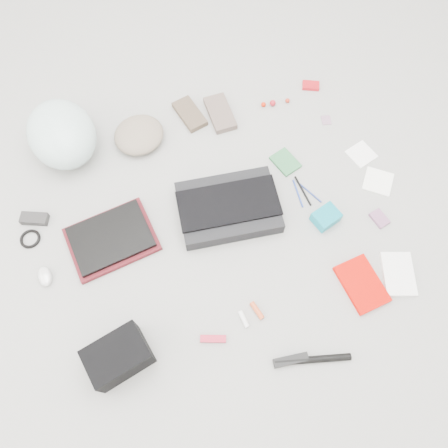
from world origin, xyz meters
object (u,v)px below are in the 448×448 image
object	(u,v)px
messenger_bag	(228,208)
book_red	(362,284)
bike_helmet	(62,134)
accordion_wallet	(326,217)
laptop	(111,237)
camera_bag	(119,357)

from	to	relation	value
messenger_bag	book_red	bearing A→B (deg)	-43.58
bike_helmet	accordion_wallet	xyz separation A→B (m)	(0.96, -0.72, -0.08)
messenger_bag	bike_helmet	distance (m)	0.80
laptop	bike_helmet	size ratio (longest dim) A/B	0.87
bike_helmet	messenger_bag	bearing A→B (deg)	-52.14
camera_bag	book_red	world-z (taller)	camera_bag
messenger_bag	camera_bag	size ratio (longest dim) A/B	1.93
bike_helmet	book_red	bearing A→B (deg)	-55.63
laptop	book_red	size ratio (longest dim) A/B	1.48
messenger_bag	laptop	world-z (taller)	messenger_bag
camera_bag	accordion_wallet	world-z (taller)	camera_bag
bike_helmet	book_red	xyz separation A→B (m)	(0.97, -1.03, -0.10)
bike_helmet	camera_bag	distance (m)	0.99
camera_bag	bike_helmet	bearing A→B (deg)	78.00
camera_bag	accordion_wallet	xyz separation A→B (m)	(0.95, 0.27, -0.04)
messenger_bag	accordion_wallet	xyz separation A→B (m)	(0.37, -0.17, -0.01)
bike_helmet	accordion_wallet	distance (m)	1.20
laptop	accordion_wallet	bearing A→B (deg)	-19.80
laptop	book_red	distance (m)	1.03
messenger_bag	laptop	size ratio (longest dim) A/B	1.31
laptop	accordion_wallet	size ratio (longest dim) A/B	2.99
laptop	bike_helmet	world-z (taller)	bike_helmet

